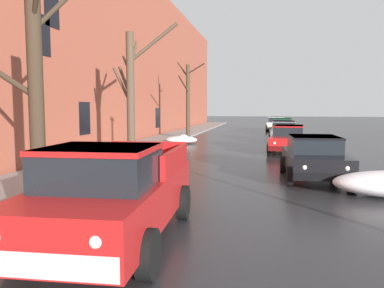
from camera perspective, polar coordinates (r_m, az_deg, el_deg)
The scene contains 12 objects.
left_sidewalk_slab at distance 18.10m, azimuth -12.58°, elevation -1.98°, with size 2.73×80.00×0.13m, color gray.
brick_townhouse_facade at distance 19.12m, azimuth -18.30°, elevation 15.96°, with size 0.63×80.00×11.88m.
snow_bank_mid_block_left at distance 25.19m, azimuth -1.53°, elevation 0.65°, with size 2.09×1.39×0.58m.
bare_tree_second_along_sidewalk at distance 10.35m, azimuth -22.06°, elevation 7.14°, with size 2.17×1.98×5.56m.
bare_tree_mid_block at distance 16.51m, azimuth -8.94°, elevation 7.73°, with size 3.26×2.05×5.80m.
bare_tree_far_down_block at distance 27.75m, azimuth -0.61°, elevation 6.56°, with size 2.32×3.22×5.66m.
pickup_truck_red_approaching_near_lane at distance 6.93m, azimuth -11.54°, elevation -7.12°, with size 2.35×5.03×1.76m.
sedan_black_parked_kerbside_close at distance 13.34m, azimuth 17.57°, elevation -1.77°, with size 2.12×3.98×1.42m.
sedan_red_parked_kerbside_mid at distance 20.68m, azimuth 14.01°, elevation 0.83°, with size 2.18×4.38×1.42m.
sedan_grey_parked_far_down_block at distance 26.59m, azimuth 13.36°, elevation 1.85°, with size 1.96×4.28×1.42m.
sedan_green_queued_behind_truck at distance 33.47m, azimuth 13.18°, elevation 2.57°, with size 1.96×4.16×1.42m.
sedan_white_at_far_intersection at distance 39.14m, azimuth 12.39°, elevation 3.00°, with size 2.11×4.35×1.42m.
Camera 1 is at (0.98, 1.57, 2.38)m, focal length 36.17 mm.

